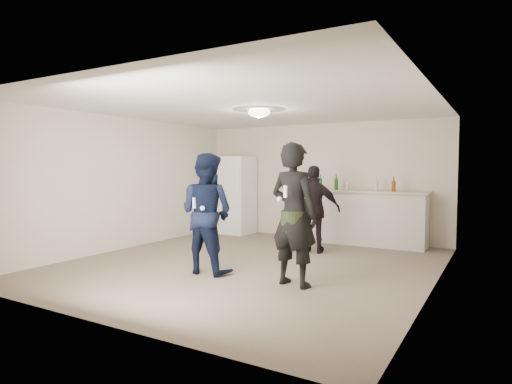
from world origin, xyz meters
The scene contains 21 objects.
floor centered at (0.00, 0.00, 0.00)m, with size 6.00×6.00×0.00m, color #6B5B4C.
ceiling centered at (0.00, 0.00, 2.50)m, with size 6.00×6.00×0.00m, color silver.
wall_back centered at (0.00, 3.00, 1.25)m, with size 6.00×6.00×0.00m, color beige.
wall_front centered at (0.00, -3.00, 1.25)m, with size 6.00×6.00×0.00m, color beige.
wall_left centered at (-2.75, 0.00, 1.25)m, with size 6.00×6.00×0.00m, color beige.
wall_right centered at (2.75, 0.00, 1.25)m, with size 6.00×6.00×0.00m, color beige.
counter centered at (0.98, 2.67, 0.53)m, with size 2.60×0.56×1.05m, color beige.
counter_top centered at (0.98, 2.67, 1.07)m, with size 2.68×0.64×0.04m, color #B9AA8F.
fridge centered at (-1.93, 2.60, 0.90)m, with size 0.70×0.70×1.80m, color white.
fridge_handle centered at (-1.65, 2.23, 1.30)m, with size 0.02×0.02×0.60m, color silver.
ceiling_dome centered at (0.00, 0.30, 2.45)m, with size 0.36×0.36×0.16m, color white.
shaker centered at (0.75, 2.61, 1.18)m, with size 0.08×0.08×0.17m, color silver.
man centered at (-0.27, -0.78, 0.88)m, with size 0.85×0.67×1.76m, color #0D183A.
woman centered at (1.14, -0.78, 0.94)m, with size 0.68×0.45×1.87m, color black.
camo_shorts centered at (1.14, -0.78, 0.85)m, with size 0.34×0.34×0.28m, color #2C3D1B.
spectator centered at (0.54, 1.37, 0.79)m, with size 0.93×0.39×1.59m, color black.
remote_man centered at (-0.27, -1.06, 1.05)m, with size 0.04×0.04×0.15m, color white.
nunchuk_man centered at (-0.15, -1.03, 0.98)m, with size 0.07×0.07×0.07m, color white.
remote_woman centered at (1.14, -1.03, 1.25)m, with size 0.04×0.04×0.15m, color white.
nunchuk_woman centered at (1.04, -1.00, 1.15)m, with size 0.07×0.07×0.07m, color white.
bottle_cluster centered at (0.85, 2.60, 1.20)m, with size 1.53×0.22×0.24m.
Camera 1 is at (3.49, -5.82, 1.55)m, focal length 30.00 mm.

